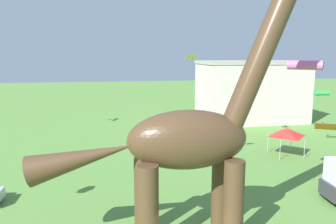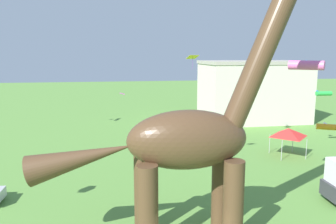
# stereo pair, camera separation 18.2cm
# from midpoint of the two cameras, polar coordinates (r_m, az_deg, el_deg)

# --- Properties ---
(dinosaur_sculpture) EXTENTS (15.72, 3.33, 16.44)m
(dinosaur_sculpture) POSITION_cam_midpoint_polar(r_m,az_deg,el_deg) (18.83, 2.82, -4.66)
(dinosaur_sculpture) COLOR #513823
(dinosaur_sculpture) RESTS_ON ground_plane
(festival_canopy_tent) EXTENTS (3.15, 3.15, 3.00)m
(festival_canopy_tent) POSITION_cam_midpoint_polar(r_m,az_deg,el_deg) (37.65, 19.18, -3.22)
(festival_canopy_tent) COLOR #B2B2B7
(festival_canopy_tent) RESTS_ON ground_plane
(kite_far_right) EXTENTS (2.35, 2.38, 0.67)m
(kite_far_right) POSITION_cam_midpoint_polar(r_m,az_deg,el_deg) (25.37, 22.01, 7.33)
(kite_far_right) COLOR pink
(kite_near_high) EXTENTS (1.11, 0.92, 1.25)m
(kite_near_high) POSITION_cam_midpoint_polar(r_m,az_deg,el_deg) (29.39, 3.79, 9.20)
(kite_near_high) COLOR yellow
(kite_far_left) EXTENTS (1.84, 1.88, 0.53)m
(kite_far_left) POSITION_cam_midpoint_polar(r_m,az_deg,el_deg) (32.48, 24.85, -2.18)
(kite_far_left) COLOR orange
(kite_apex) EXTENTS (1.74, 1.47, 0.51)m
(kite_apex) POSITION_cam_midpoint_polar(r_m,az_deg,el_deg) (40.60, 24.16, 2.92)
(kite_apex) COLOR green
(kite_high_right) EXTENTS (0.69, 0.89, 0.19)m
(kite_high_right) POSITION_cam_midpoint_polar(r_m,az_deg,el_deg) (41.37, -8.13, 3.07)
(kite_high_right) COLOR pink
(background_building_block) EXTENTS (15.99, 10.77, 9.58)m
(background_building_block) POSITION_cam_midpoint_polar(r_m,az_deg,el_deg) (56.43, 13.59, 3.52)
(background_building_block) COLOR beige
(background_building_block) RESTS_ON ground_plane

